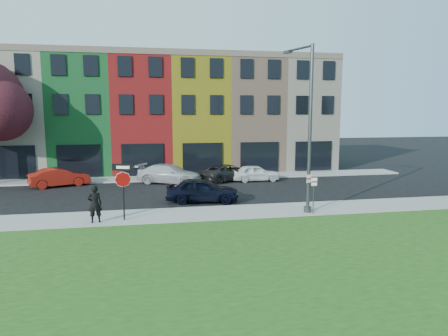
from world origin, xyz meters
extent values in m
plane|color=black|center=(0.00, 0.00, 0.00)|extent=(120.00, 120.00, 0.00)
cube|color=gray|center=(2.00, 3.00, 0.06)|extent=(40.00, 3.00, 0.12)
cube|color=gray|center=(-3.00, 15.00, 0.06)|extent=(40.00, 2.40, 0.12)
cube|color=beige|center=(-15.00, 21.20, 5.00)|extent=(5.00, 10.00, 10.00)
cube|color=#24843A|center=(-10.00, 21.20, 5.00)|extent=(5.00, 10.00, 10.00)
cube|color=red|center=(-5.00, 21.20, 5.00)|extent=(5.00, 10.00, 10.00)
cube|color=gold|center=(0.00, 21.20, 5.00)|extent=(5.00, 10.00, 10.00)
cube|color=#A27F68|center=(5.00, 21.20, 5.00)|extent=(5.00, 10.00, 10.00)
cube|color=beige|center=(10.00, 21.20, 5.00)|extent=(5.00, 10.00, 10.00)
cube|color=black|center=(-2.50, 16.14, 1.50)|extent=(30.00, 0.12, 2.60)
cylinder|color=black|center=(-5.73, 2.42, 1.47)|extent=(0.08, 0.08, 2.71)
cylinder|color=white|center=(-5.73, 2.40, 2.15)|extent=(0.76, 0.26, 0.78)
cylinder|color=maroon|center=(-5.73, 2.38, 2.15)|extent=(0.72, 0.24, 0.74)
cube|color=black|center=(-5.73, 2.40, 2.75)|extent=(1.02, 0.35, 0.34)
cube|color=white|center=(-5.73, 2.37, 2.75)|extent=(0.64, 0.21, 0.14)
imported|color=black|center=(-7.06, 2.20, 1.03)|extent=(0.80, 0.64, 1.82)
imported|color=black|center=(-1.35, 6.14, 0.74)|extent=(3.09, 4.89, 1.48)
imported|color=maroon|center=(-10.94, 13.08, 0.69)|extent=(4.31, 5.17, 1.38)
imported|color=#B2B3B7|center=(-2.97, 12.98, 0.72)|extent=(5.63, 6.44, 1.44)
imported|color=black|center=(1.74, 13.32, 0.64)|extent=(5.55, 6.21, 1.29)
imported|color=white|center=(3.73, 12.70, 0.64)|extent=(1.62, 3.82, 1.29)
cylinder|color=#404345|center=(3.77, 2.20, 4.47)|extent=(0.18, 0.18, 8.69)
cylinder|color=#404345|center=(3.77, 2.20, 0.27)|extent=(0.40, 0.40, 0.30)
cylinder|color=#404345|center=(3.50, 3.16, 8.71)|extent=(0.67, 1.95, 0.12)
cube|color=#404345|center=(3.19, 4.22, 8.66)|extent=(0.39, 0.60, 0.16)
cylinder|color=#404345|center=(3.76, 2.12, 1.18)|extent=(0.05, 0.05, 2.12)
cube|color=white|center=(3.76, 2.09, 1.94)|extent=(0.30, 0.14, 0.42)
cube|color=maroon|center=(3.76, 2.07, 1.94)|extent=(0.30, 0.13, 0.06)
cylinder|color=#404345|center=(3.95, 1.90, 1.10)|extent=(0.05, 0.05, 1.97)
cube|color=white|center=(3.95, 1.87, 1.81)|extent=(0.32, 0.03, 0.42)
cube|color=maroon|center=(3.95, 1.85, 1.81)|extent=(0.32, 0.02, 0.06)
sphere|color=black|center=(-14.77, 13.57, 5.53)|extent=(4.41, 4.41, 4.41)
camera|label=1|loc=(-4.40, -17.31, 5.42)|focal=32.00mm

